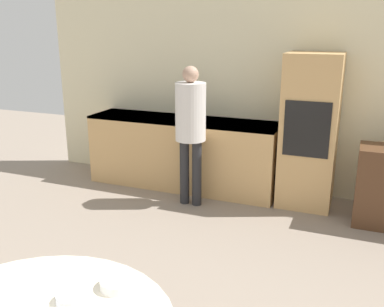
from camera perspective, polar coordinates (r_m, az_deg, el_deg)
The scene contains 7 objects.
wall_back at distance 5.33m, azimuth 9.91°, elevation 8.79°, with size 6.06×0.05×2.60m.
kitchen_counter at distance 5.46m, azimuth -1.27°, elevation 0.21°, with size 2.42×0.60×0.89m.
oven_unit at distance 4.98m, azimuth 15.40°, elevation 2.85°, with size 0.60×0.59×1.73m.
person_standing at distance 4.76m, azimuth -0.19°, elevation 4.30°, with size 0.34×0.34×1.59m.
bowl_near at distance 2.21m, azimuth -21.30°, elevation -18.57°, with size 0.19×0.19×0.05m.
bowl_centre at distance 2.26m, azimuth -9.89°, elevation -16.69°, with size 0.18×0.18×0.05m.
bowl_far at distance 2.21m, azimuth -15.59°, elevation -18.01°, with size 0.16×0.16×0.05m.
Camera 1 is at (1.10, -0.11, 1.99)m, focal length 40.00 mm.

